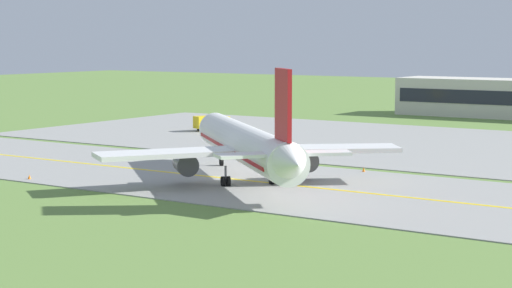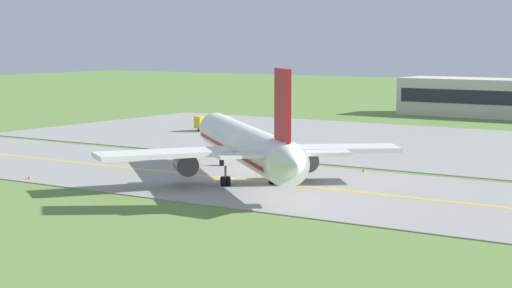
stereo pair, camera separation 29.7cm
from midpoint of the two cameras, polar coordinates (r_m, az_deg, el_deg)
ground_plane at (r=99.27m, az=-1.53°, el=-2.25°), size 500.00×500.00×0.00m
taxiway_strip at (r=99.27m, az=-1.53°, el=-2.23°), size 240.00×28.00×0.10m
apron_pad at (r=131.47m, az=12.80°, el=-0.21°), size 140.00×52.00×0.10m
taxiway_centreline at (r=99.26m, az=-1.53°, el=-2.20°), size 220.00×0.60×0.01m
airplane_lead at (r=95.99m, az=-0.51°, el=-0.07°), size 32.07×30.33×12.70m
service_truck_fuel at (r=151.05m, az=-2.70°, el=1.38°), size 4.37×6.31×2.60m
traffic_cone_near_edge at (r=102.09m, az=-13.97°, el=-2.03°), size 0.44×0.44×0.60m
traffic_cone_mid_edge at (r=105.19m, az=6.88°, el=-1.63°), size 0.44×0.44×0.60m
traffic_cone_far_edge at (r=115.33m, az=-1.87°, el=-0.86°), size 0.44×0.44×0.60m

